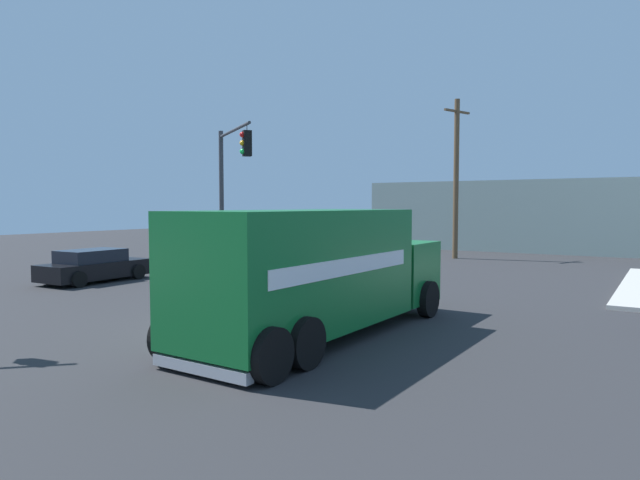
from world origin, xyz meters
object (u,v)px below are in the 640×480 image
sedan_black (94,266)px  utility_pole (456,177)px  delivery_truck (319,271)px  traffic_light_secondary (229,179)px

sedan_black → utility_pole: (9.08, 17.47, 4.09)m
delivery_truck → sedan_black: delivery_truck is taller
utility_pole → sedan_black: bearing=-117.5°
delivery_truck → utility_pole: (-3.67, 20.64, 3.17)m
delivery_truck → sedan_black: size_ratio=1.96×
delivery_truck → utility_pole: 21.20m
delivery_truck → sedan_black: (-12.75, 3.17, -0.92)m
traffic_light_secondary → utility_pole: 14.67m
traffic_light_secondary → utility_pole: size_ratio=0.69×
traffic_light_secondary → sedan_black: traffic_light_secondary is taller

